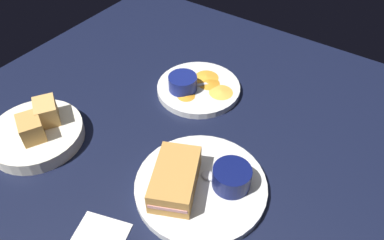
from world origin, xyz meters
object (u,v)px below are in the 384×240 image
plate_chips_companion (199,88)px  spoon_by_dark_ramekin (203,174)px  bread_basket_rear (37,132)px  ramekin_light_gravy (183,82)px  plate_sandwich_main (201,186)px  sandwich_half_near (175,179)px  ramekin_dark_sauce (232,177)px  spoon_by_gravy_ramekin (181,88)px

plate_chips_companion → spoon_by_dark_ramekin: bearing=-144.6°
plate_chips_companion → bread_basket_rear: (-33.10, 19.24, 1.36)cm
spoon_by_dark_ramekin → ramekin_light_gravy: size_ratio=1.44×
plate_sandwich_main → sandwich_half_near: bearing=132.3°
sandwich_half_near → bread_basket_rear: (-5.79, 32.36, -1.84)cm
ramekin_dark_sauce → spoon_by_gravy_ramekin: (17.59, 24.32, -1.89)cm
plate_sandwich_main → plate_chips_companion: same height
ramekin_light_gravy → bread_basket_rear: bearing=151.0°
ramekin_dark_sauce → plate_chips_companion: bearing=45.5°
plate_sandwich_main → ramekin_dark_sauce: 6.42cm
ramekin_dark_sauce → spoon_by_gravy_ramekin: ramekin_dark_sauce is taller
spoon_by_dark_ramekin → spoon_by_gravy_ramekin: (18.83, 18.77, 0.00)cm
sandwich_half_near → spoon_by_dark_ramekin: size_ratio=1.51×
sandwich_half_near → ramekin_light_gravy: size_ratio=2.17×
spoon_by_dark_ramekin → bread_basket_rear: size_ratio=0.50×
bread_basket_rear → plate_sandwich_main: bearing=-75.9°
ramekin_light_gravy → spoon_by_gravy_ramekin: 1.67cm
spoon_by_dark_ramekin → spoon_by_gravy_ramekin: 26.59cm
ramekin_dark_sauce → bread_basket_rear: (-12.10, 40.60, -1.70)cm
sandwich_half_near → spoon_by_gravy_ramekin: bearing=33.9°
plate_chips_companion → ramekin_light_gravy: bearing=140.2°
ramekin_light_gravy → bread_basket_rear: (-30.03, 16.68, -1.40)cm
ramekin_dark_sauce → plate_chips_companion: (21.00, 21.37, -3.05)cm
plate_chips_companion → spoon_by_gravy_ramekin: (-3.41, 2.95, 1.16)cm
spoon_by_dark_ramekin → plate_sandwich_main: bearing=-155.9°
sandwich_half_near → plate_sandwich_main: bearing=-47.7°
sandwich_half_near → bread_basket_rear: bearing=100.1°
ramekin_dark_sauce → ramekin_light_gravy: 29.90cm
spoon_by_dark_ramekin → bread_basket_rear: 36.70cm
plate_chips_companion → bread_basket_rear: 38.31cm
plate_sandwich_main → spoon_by_dark_ramekin: spoon_by_dark_ramekin is taller
ramekin_light_gravy → ramekin_dark_sauce: bearing=-126.8°
ramekin_dark_sauce → spoon_by_dark_ramekin: bearing=102.6°
sandwich_half_near → ramekin_light_gravy: 28.88cm
plate_sandwich_main → sandwich_half_near: (-3.21, 3.52, 3.20)cm
ramekin_light_gravy → bread_basket_rear: bread_basket_rear is taller
bread_basket_rear → spoon_by_gravy_ramekin: bearing=-28.7°
ramekin_dark_sauce → bread_basket_rear: 42.40cm
sandwich_half_near → ramekin_dark_sauce: bearing=-52.5°
plate_sandwich_main → plate_chips_companion: (24.10, 16.65, 0.00)cm
ramekin_dark_sauce → bread_basket_rear: bread_basket_rear is taller
plate_chips_companion → ramekin_light_gravy: (-3.07, 2.56, 2.75)cm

